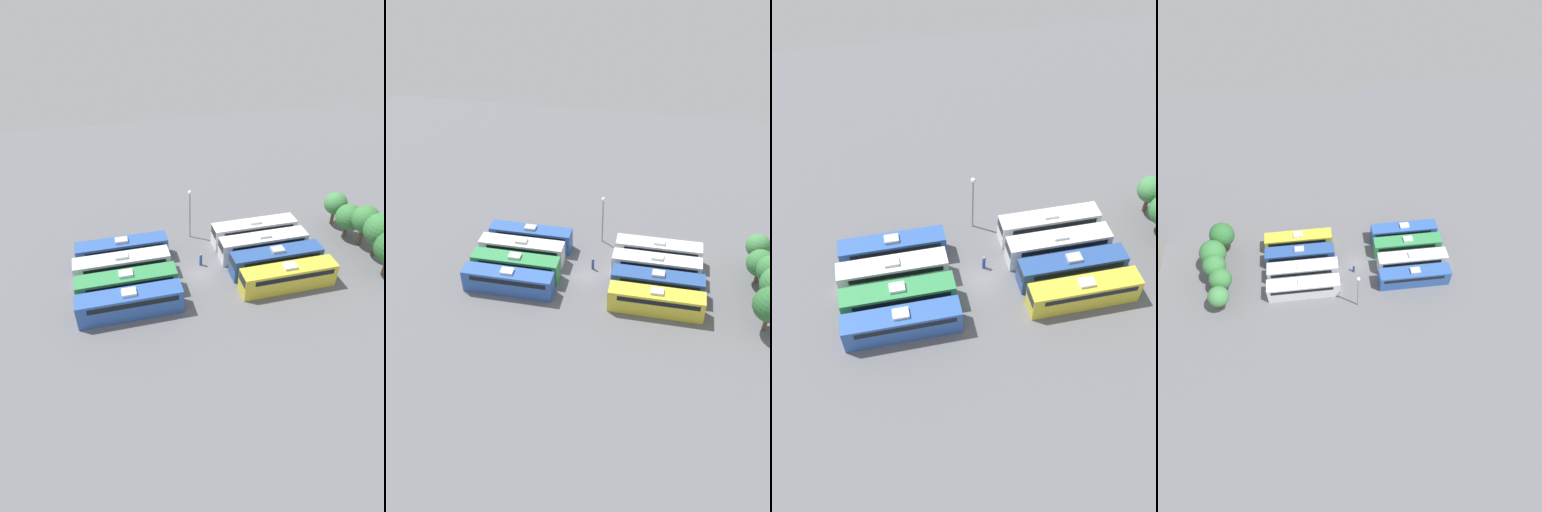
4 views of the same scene
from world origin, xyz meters
The scene contains 12 objects.
ground_plane centered at (0.00, 0.00, 0.00)m, with size 118.60×118.60×0.00m, color slate.
bus_0 centered at (-5.11, -9.19, 1.72)m, with size 2.50×11.85×3.49m.
bus_1 centered at (-1.76, -9.56, 1.72)m, with size 2.50×11.85×3.49m.
bus_2 centered at (1.76, -9.41, 1.72)m, with size 2.50×11.85×3.49m.
bus_3 centered at (5.02, -9.44, 1.72)m, with size 2.50×11.85×3.49m.
bus_4 centered at (-5.20, 9.19, 1.72)m, with size 2.50×11.85×3.49m.
bus_5 centered at (-1.75, 9.16, 1.72)m, with size 2.50×11.85×3.49m.
bus_6 centered at (1.68, 9.54, 1.72)m, with size 2.50×11.85×3.49m.
bus_7 centered at (5.11, 9.62, 1.72)m, with size 2.50×11.85×3.49m.
worker_person centered at (-1.66, 0.50, 0.86)m, with size 0.36×0.36×1.84m.
light_pole centered at (-8.44, 0.71, 5.09)m, with size 0.60×0.60×7.46m.
tree_0 centered at (-6.59, 22.32, 3.50)m, with size 3.33×3.33×5.20m.
Camera 3 is at (33.39, -9.23, 43.21)m, focal length 35.00 mm.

